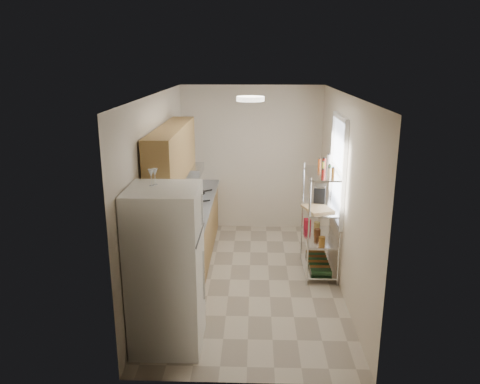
{
  "coord_description": "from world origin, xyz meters",
  "views": [
    {
      "loc": [
        0.06,
        -6.06,
        3.05
      ],
      "look_at": [
        -0.15,
        0.25,
        1.23
      ],
      "focal_mm": 35.0,
      "sensor_mm": 36.0,
      "label": 1
    }
  ],
  "objects_px": {
    "frying_pan_large": "(190,203)",
    "espresso_machine": "(320,194)",
    "rice_cooker": "(187,208)",
    "cutting_board": "(318,209)",
    "refrigerator": "(166,269)"
  },
  "relations": [
    {
      "from": "rice_cooker",
      "to": "espresso_machine",
      "type": "height_order",
      "value": "espresso_machine"
    },
    {
      "from": "rice_cooker",
      "to": "cutting_board",
      "type": "bearing_deg",
      "value": -1.95
    },
    {
      "from": "refrigerator",
      "to": "cutting_board",
      "type": "height_order",
      "value": "refrigerator"
    },
    {
      "from": "frying_pan_large",
      "to": "cutting_board",
      "type": "relative_size",
      "value": 0.68
    },
    {
      "from": "cutting_board",
      "to": "espresso_machine",
      "type": "distance_m",
      "value": 0.32
    },
    {
      "from": "frying_pan_large",
      "to": "espresso_machine",
      "type": "relative_size",
      "value": 1.04
    },
    {
      "from": "refrigerator",
      "to": "frying_pan_large",
      "type": "bearing_deg",
      "value": 91.27
    },
    {
      "from": "frying_pan_large",
      "to": "cutting_board",
      "type": "distance_m",
      "value": 1.94
    },
    {
      "from": "rice_cooker",
      "to": "espresso_machine",
      "type": "relative_size",
      "value": 0.84
    },
    {
      "from": "cutting_board",
      "to": "espresso_machine",
      "type": "bearing_deg",
      "value": 78.24
    },
    {
      "from": "rice_cooker",
      "to": "cutting_board",
      "type": "relative_size",
      "value": 0.55
    },
    {
      "from": "cutting_board",
      "to": "frying_pan_large",
      "type": "bearing_deg",
      "value": 163.99
    },
    {
      "from": "rice_cooker",
      "to": "frying_pan_large",
      "type": "bearing_deg",
      "value": 93.08
    },
    {
      "from": "frying_pan_large",
      "to": "espresso_machine",
      "type": "xyz_separation_m",
      "value": [
        1.92,
        -0.25,
        0.23
      ]
    },
    {
      "from": "refrigerator",
      "to": "rice_cooker",
      "type": "xyz_separation_m",
      "value": [
        -0.02,
        1.78,
        0.1
      ]
    }
  ]
}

